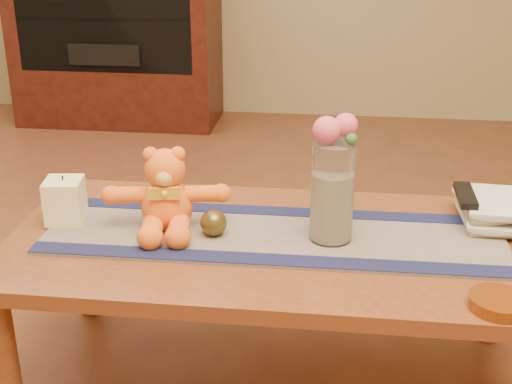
# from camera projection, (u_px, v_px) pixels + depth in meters

# --- Properties ---
(floor) EXTENTS (5.50, 5.50, 0.00)m
(floor) POSITION_uv_depth(u_px,v_px,m) (273.00, 380.00, 1.99)
(floor) COLOR brown
(floor) RESTS_ON ground
(coffee_table_top) EXTENTS (1.40, 0.70, 0.04)m
(coffee_table_top) POSITION_uv_depth(u_px,v_px,m) (275.00, 246.00, 1.83)
(coffee_table_top) COLOR #5E2C16
(coffee_table_top) RESTS_ON floor
(table_leg_fl) EXTENTS (0.07, 0.07, 0.41)m
(table_leg_fl) POSITION_uv_depth(u_px,v_px,m) (5.00, 366.00, 1.72)
(table_leg_fl) COLOR #5E2C16
(table_leg_fl) RESTS_ON floor
(table_leg_bl) EXTENTS (0.07, 0.07, 0.41)m
(table_leg_bl) POSITION_uv_depth(u_px,v_px,m) (86.00, 257.00, 2.25)
(table_leg_bl) COLOR #5E2C16
(table_leg_bl) RESTS_ON floor
(table_leg_br) EXTENTS (0.07, 0.07, 0.41)m
(table_leg_br) POSITION_uv_depth(u_px,v_px,m) (494.00, 281.00, 2.11)
(table_leg_br) COLOR #5E2C16
(table_leg_br) RESTS_ON floor
(persian_runner) EXTENTS (1.20, 0.36, 0.01)m
(persian_runner) POSITION_uv_depth(u_px,v_px,m) (273.00, 235.00, 1.83)
(persian_runner) COLOR #1B1845
(persian_runner) RESTS_ON coffee_table_top
(runner_border_near) EXTENTS (1.20, 0.07, 0.00)m
(runner_border_near) POSITION_uv_depth(u_px,v_px,m) (268.00, 259.00, 1.70)
(runner_border_near) COLOR #161942
(runner_border_near) RESTS_ON persian_runner
(runner_border_far) EXTENTS (1.20, 0.07, 0.00)m
(runner_border_far) POSITION_uv_depth(u_px,v_px,m) (278.00, 211.00, 1.96)
(runner_border_far) COLOR #161942
(runner_border_far) RESTS_ON persian_runner
(teddy_bear) EXTENTS (0.35, 0.31, 0.21)m
(teddy_bear) POSITION_uv_depth(u_px,v_px,m) (166.00, 190.00, 1.83)
(teddy_bear) COLOR orange
(teddy_bear) RESTS_ON persian_runner
(pillar_candle) EXTENTS (0.11, 0.11, 0.12)m
(pillar_candle) POSITION_uv_depth(u_px,v_px,m) (65.00, 200.00, 1.89)
(pillar_candle) COLOR #FFF6BB
(pillar_candle) RESTS_ON persian_runner
(candle_wick) EXTENTS (0.00, 0.00, 0.01)m
(candle_wick) POSITION_uv_depth(u_px,v_px,m) (62.00, 178.00, 1.86)
(candle_wick) COLOR black
(candle_wick) RESTS_ON pillar_candle
(glass_vase) EXTENTS (0.11, 0.11, 0.26)m
(glass_vase) POSITION_uv_depth(u_px,v_px,m) (332.00, 192.00, 1.76)
(glass_vase) COLOR silver
(glass_vase) RESTS_ON persian_runner
(potpourri_fill) EXTENTS (0.09, 0.09, 0.18)m
(potpourri_fill) POSITION_uv_depth(u_px,v_px,m) (332.00, 206.00, 1.77)
(potpourri_fill) COLOR beige
(potpourri_fill) RESTS_ON glass_vase
(rose_left) EXTENTS (0.07, 0.07, 0.07)m
(rose_left) POSITION_uv_depth(u_px,v_px,m) (327.00, 130.00, 1.69)
(rose_left) COLOR #E45073
(rose_left) RESTS_ON glass_vase
(rose_right) EXTENTS (0.06, 0.06, 0.06)m
(rose_right) POSITION_uv_depth(u_px,v_px,m) (346.00, 125.00, 1.69)
(rose_right) COLOR #E45073
(rose_right) RESTS_ON glass_vase
(blue_flower_back) EXTENTS (0.04, 0.04, 0.04)m
(blue_flower_back) POSITION_uv_depth(u_px,v_px,m) (339.00, 128.00, 1.73)
(blue_flower_back) COLOR #5264B3
(blue_flower_back) RESTS_ON glass_vase
(blue_flower_side) EXTENTS (0.04, 0.04, 0.04)m
(blue_flower_side) POSITION_uv_depth(u_px,v_px,m) (323.00, 132.00, 1.72)
(blue_flower_side) COLOR #5264B3
(blue_flower_side) RESTS_ON glass_vase
(leaf_sprig) EXTENTS (0.03, 0.03, 0.03)m
(leaf_sprig) POSITION_uv_depth(u_px,v_px,m) (351.00, 139.00, 1.68)
(leaf_sprig) COLOR #33662D
(leaf_sprig) RESTS_ON glass_vase
(bronze_ball) EXTENTS (0.09, 0.09, 0.07)m
(bronze_ball) POSITION_uv_depth(u_px,v_px,m) (214.00, 223.00, 1.81)
(bronze_ball) COLOR #53441B
(bronze_ball) RESTS_ON persian_runner
(book_bottom) EXTENTS (0.18, 0.23, 0.02)m
(book_bottom) POSITION_uv_depth(u_px,v_px,m) (462.00, 219.00, 1.91)
(book_bottom) COLOR beige
(book_bottom) RESTS_ON coffee_table_top
(book_lower) EXTENTS (0.19, 0.24, 0.02)m
(book_lower) POSITION_uv_depth(u_px,v_px,m) (465.00, 213.00, 1.90)
(book_lower) COLOR beige
(book_lower) RESTS_ON book_bottom
(book_upper) EXTENTS (0.19, 0.24, 0.02)m
(book_upper) POSITION_uv_depth(u_px,v_px,m) (461.00, 206.00, 1.90)
(book_upper) COLOR beige
(book_upper) RESTS_ON book_lower
(book_top) EXTENTS (0.18, 0.23, 0.02)m
(book_top) POSITION_uv_depth(u_px,v_px,m) (466.00, 200.00, 1.89)
(book_top) COLOR beige
(book_top) RESTS_ON book_upper
(tv_remote) EXTENTS (0.05, 0.16, 0.02)m
(tv_remote) POSITION_uv_depth(u_px,v_px,m) (466.00, 195.00, 1.87)
(tv_remote) COLOR black
(tv_remote) RESTS_ON book_top
(amber_dish) EXTENTS (0.13, 0.13, 0.03)m
(amber_dish) POSITION_uv_depth(u_px,v_px,m) (499.00, 303.00, 1.50)
(amber_dish) COLOR #BF5914
(amber_dish) RESTS_ON coffee_table_top
(media_cabinet) EXTENTS (1.20, 0.50, 1.10)m
(media_cabinet) POSITION_uv_depth(u_px,v_px,m) (117.00, 32.00, 4.19)
(media_cabinet) COLOR black
(media_cabinet) RESTS_ON floor
(cabinet_cavity) EXTENTS (1.02, 0.03, 0.61)m
(cabinet_cavity) POSITION_uv_depth(u_px,v_px,m) (103.00, 19.00, 3.94)
(cabinet_cavity) COLOR black
(cabinet_cavity) RESTS_ON media_cabinet
(cabinet_shelf) EXTENTS (1.02, 0.20, 0.02)m
(cabinet_shelf) POSITION_uv_depth(u_px,v_px,m) (107.00, 17.00, 4.01)
(cabinet_shelf) COLOR black
(cabinet_shelf) RESTS_ON media_cabinet
(stereo_lower) EXTENTS (0.42, 0.28, 0.12)m
(stereo_lower) POSITION_uv_depth(u_px,v_px,m) (111.00, 51.00, 4.11)
(stereo_lower) COLOR black
(stereo_lower) RESTS_ON media_cabinet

